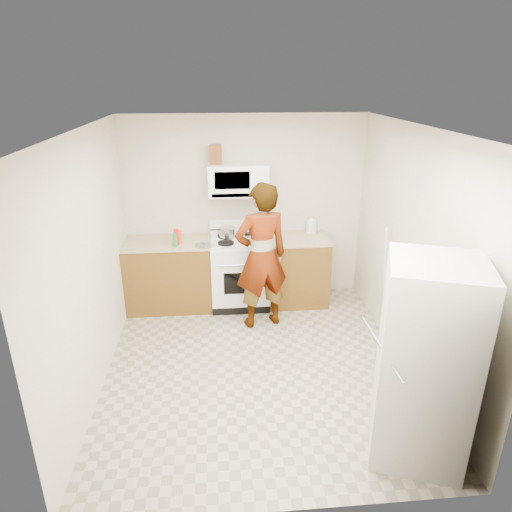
{
  "coord_description": "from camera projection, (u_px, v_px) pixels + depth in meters",
  "views": [
    {
      "loc": [
        -0.39,
        -4.16,
        2.94
      ],
      "look_at": [
        0.04,
        0.55,
        1.06
      ],
      "focal_mm": 32.0,
      "sensor_mm": 36.0,
      "label": 1
    }
  ],
  "objects": [
    {
      "name": "gas_range",
      "position": [
        240.0,
        271.0,
        6.15
      ],
      "size": [
        0.76,
        0.65,
        1.13
      ],
      "color": "white",
      "rests_on": "floor"
    },
    {
      "name": "counter_right",
      "position": [
        298.0,
        239.0,
        6.06
      ],
      "size": [
        0.82,
        0.64,
        0.03
      ],
      "primitive_type": "cube",
      "color": "tan",
      "rests_on": "cabinet_right"
    },
    {
      "name": "kettle",
      "position": [
        311.0,
        226.0,
        6.22
      ],
      "size": [
        0.17,
        0.17,
        0.17
      ],
      "primitive_type": "cylinder",
      "rotation": [
        0.0,
        0.0,
        -0.24
      ],
      "color": "silver",
      "rests_on": "counter_right"
    },
    {
      "name": "cabinet_right",
      "position": [
        297.0,
        271.0,
        6.23
      ],
      "size": [
        0.8,
        0.62,
        0.9
      ],
      "primitive_type": "cube",
      "color": "brown",
      "rests_on": "floor"
    },
    {
      "name": "floor",
      "position": [
        257.0,
        365.0,
        4.96
      ],
      "size": [
        3.6,
        3.6,
        0.0
      ],
      "primitive_type": "plane",
      "color": "gray",
      "rests_on": "ground"
    },
    {
      "name": "counter_left",
      "position": [
        167.0,
        243.0,
        5.92
      ],
      "size": [
        1.14,
        0.64,
        0.03
      ],
      "primitive_type": "cube",
      "color": "tan",
      "rests_on": "cabinet_left"
    },
    {
      "name": "fridge",
      "position": [
        425.0,
        363.0,
        3.55
      ],
      "size": [
        0.89,
        0.89,
        1.7
      ],
      "primitive_type": "cube",
      "rotation": [
        0.0,
        0.0,
        -0.34
      ],
      "color": "white",
      "rests_on": "floor"
    },
    {
      "name": "tray",
      "position": [
        253.0,
        240.0,
        5.91
      ],
      "size": [
        0.28,
        0.22,
        0.05
      ],
      "primitive_type": "cube",
      "rotation": [
        0.0,
        0.0,
        0.25
      ],
      "color": "silver",
      "rests_on": "gas_range"
    },
    {
      "name": "bottle_spray",
      "position": [
        176.0,
        237.0,
        5.76
      ],
      "size": [
        0.07,
        0.07,
        0.21
      ],
      "primitive_type": "cylinder",
      "rotation": [
        0.0,
        0.0,
        -0.16
      ],
      "color": "red",
      "rests_on": "counter_left"
    },
    {
      "name": "jug",
      "position": [
        216.0,
        154.0,
        5.69
      ],
      "size": [
        0.15,
        0.15,
        0.24
      ],
      "primitive_type": "cube",
      "rotation": [
        0.0,
        0.0,
        -0.11
      ],
      "color": "#5F3016",
      "rests_on": "microwave"
    },
    {
      "name": "cabinet_left",
      "position": [
        170.0,
        275.0,
        6.09
      ],
      "size": [
        1.12,
        0.62,
        0.9
      ],
      "primitive_type": "cube",
      "color": "brown",
      "rests_on": "floor"
    },
    {
      "name": "pot_lid",
      "position": [
        205.0,
        245.0,
        5.77
      ],
      "size": [
        0.35,
        0.35,
        0.01
      ],
      "primitive_type": "cylinder",
      "rotation": [
        0.0,
        0.0,
        0.43
      ],
      "color": "silver",
      "rests_on": "counter_left"
    },
    {
      "name": "person",
      "position": [
        261.0,
        257.0,
        5.47
      ],
      "size": [
        0.76,
        0.6,
        1.82
      ],
      "primitive_type": "imported",
      "rotation": [
        0.0,
        0.0,
        3.41
      ],
      "color": "tan",
      "rests_on": "floor"
    },
    {
      "name": "back_wall",
      "position": [
        245.0,
        210.0,
        6.16
      ],
      "size": [
        3.2,
        0.02,
        2.5
      ],
      "primitive_type": "cube",
      "color": "beige",
      "rests_on": "floor"
    },
    {
      "name": "right_wall",
      "position": [
        413.0,
        254.0,
        4.64
      ],
      "size": [
        0.02,
        3.6,
        2.5
      ],
      "primitive_type": "cube",
      "color": "beige",
      "rests_on": "floor"
    },
    {
      "name": "saucepan",
      "position": [
        227.0,
        232.0,
        6.02
      ],
      "size": [
        0.27,
        0.27,
        0.11
      ],
      "primitive_type": "cylinder",
      "rotation": [
        0.0,
        0.0,
        -0.41
      ],
      "color": "#AAA9AE",
      "rests_on": "gas_range"
    },
    {
      "name": "broom",
      "position": [
        385.0,
        279.0,
        5.44
      ],
      "size": [
        0.21,
        0.24,
        1.34
      ],
      "primitive_type": "cylinder",
      "rotation": [
        0.14,
        -0.14,
        0.07
      ],
      "color": "silver",
      "rests_on": "floor"
    },
    {
      "name": "bottle_green_cap",
      "position": [
        175.0,
        240.0,
        5.69
      ],
      "size": [
        0.06,
        0.06,
        0.17
      ],
      "primitive_type": "cylinder",
      "rotation": [
        0.0,
        0.0,
        -0.09
      ],
      "color": "#167C2B",
      "rests_on": "counter_left"
    },
    {
      "name": "bottle_hot_sauce",
      "position": [
        180.0,
        237.0,
        5.81
      ],
      "size": [
        0.07,
        0.07,
        0.17
      ],
      "primitive_type": "cylinder",
      "rotation": [
        0.0,
        0.0,
        0.3
      ],
      "color": "#E14219",
      "rests_on": "counter_left"
    },
    {
      "name": "microwave",
      "position": [
        238.0,
        180.0,
        5.82
      ],
      "size": [
        0.76,
        0.38,
        0.4
      ],
      "primitive_type": "cube",
      "color": "white",
      "rests_on": "back_wall"
    }
  ]
}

